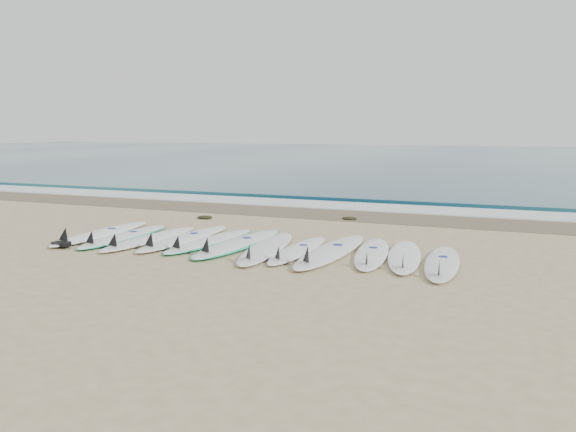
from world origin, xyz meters
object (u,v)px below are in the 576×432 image
(surfboard_0, at_px, (100,233))
(surfboard_11, at_px, (442,263))
(leash_coil, at_px, (62,244))
(surfboard_6, at_px, (266,248))

(surfboard_0, distance_m, surfboard_11, 6.32)
(surfboard_11, relative_size, leash_coil, 5.32)
(surfboard_0, height_order, surfboard_11, surfboard_0)
(surfboard_11, distance_m, leash_coil, 6.35)
(surfboard_0, distance_m, surfboard_6, 3.47)
(surfboard_6, bearing_deg, surfboard_0, 170.95)
(surfboard_0, xyz_separation_m, leash_coil, (0.04, -1.04, -0.01))
(surfboard_11, bearing_deg, leash_coil, -174.20)
(surfboard_6, xyz_separation_m, leash_coil, (-3.43, -0.96, -0.01))
(surfboard_0, height_order, leash_coil, surfboard_0)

